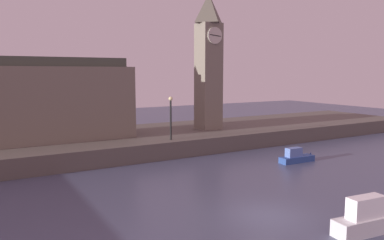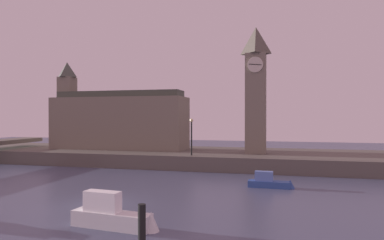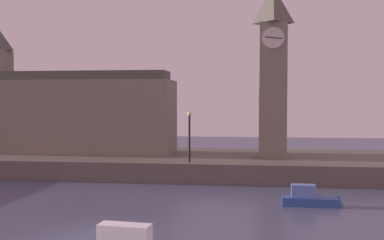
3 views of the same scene
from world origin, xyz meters
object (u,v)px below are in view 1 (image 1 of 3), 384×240
at_px(streetlamp, 171,113).
at_px(boat_ferry_white, 374,218).
at_px(boat_tour_blue, 299,157).
at_px(parliament_hall, 26,100).
at_px(clock_tower, 209,60).

height_order(streetlamp, boat_ferry_white, streetlamp).
bearing_deg(boat_tour_blue, boat_ferry_white, -121.47).
bearing_deg(boat_ferry_white, boat_tour_blue, 58.53).
relative_size(parliament_hall, streetlamp, 4.44).
xyz_separation_m(clock_tower, streetlamp, (-6.30, -3.77, -4.76)).
relative_size(clock_tower, parliament_hall, 0.82).
bearing_deg(streetlamp, boat_tour_blue, -41.11).
bearing_deg(boat_tour_blue, parliament_hall, 147.35).
xyz_separation_m(parliament_hall, streetlamp, (11.06, -5.17, -1.19)).
bearing_deg(boat_tour_blue, clock_tower, 100.10).
distance_m(parliament_hall, boat_ferry_white, 27.45).
height_order(clock_tower, streetlamp, clock_tower).
relative_size(parliament_hall, boat_tour_blue, 4.68).
height_order(parliament_hall, boat_tour_blue, parliament_hall).
height_order(clock_tower, boat_ferry_white, clock_tower).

